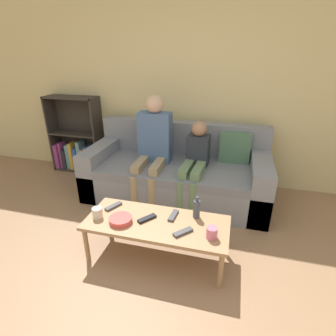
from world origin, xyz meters
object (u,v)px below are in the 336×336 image
(bookshelf, at_px, (77,143))
(person_child, at_px, (195,160))
(coffee_table, at_px, (157,225))
(person_adult, at_px, (153,142))
(cup_near, at_px, (212,233))
(tv_remote_3, at_px, (183,232))
(cup_far, at_px, (97,213))
(couch, at_px, (177,174))
(tv_remote_2, at_px, (147,218))
(snack_bowl, at_px, (121,220))
(tv_remote_0, at_px, (173,215))
(tv_remote_1, at_px, (113,206))
(bottle, at_px, (197,209))

(bookshelf, distance_m, person_child, 1.98)
(coffee_table, xyz_separation_m, person_adult, (-0.35, 1.04, 0.38))
(cup_near, distance_m, tv_remote_3, 0.23)
(coffee_table, relative_size, cup_far, 13.12)
(person_child, distance_m, cup_near, 1.13)
(couch, distance_m, tv_remote_3, 1.26)
(couch, relative_size, cup_near, 23.64)
(person_adult, height_order, tv_remote_2, person_adult)
(person_child, height_order, snack_bowl, person_child)
(snack_bowl, bearing_deg, couch, 79.87)
(person_adult, xyz_separation_m, tv_remote_0, (0.47, -0.93, -0.33))
(person_child, bearing_deg, bookshelf, 167.44)
(tv_remote_1, bearing_deg, person_child, 81.44)
(bookshelf, xyz_separation_m, tv_remote_3, (1.99, -1.62, -0.03))
(couch, relative_size, tv_remote_3, 13.75)
(tv_remote_3, distance_m, snack_bowl, 0.54)
(couch, relative_size, tv_remote_1, 12.49)
(person_adult, xyz_separation_m, bottle, (0.67, -0.88, -0.26))
(person_adult, bearing_deg, cup_near, -54.40)
(cup_far, bearing_deg, tv_remote_0, 15.97)
(bookshelf, distance_m, tv_remote_3, 2.56)
(person_child, xyz_separation_m, tv_remote_0, (-0.04, -0.87, -0.18))
(couch, bearing_deg, bottle, -68.00)
(snack_bowl, bearing_deg, cup_far, 177.05)
(coffee_table, distance_m, person_child, 1.02)
(coffee_table, distance_m, person_adult, 1.16)
(person_adult, bearing_deg, snack_bowl, -87.50)
(couch, bearing_deg, person_child, -30.53)
(snack_bowl, bearing_deg, tv_remote_2, 23.97)
(tv_remote_0, xyz_separation_m, tv_remote_2, (-0.21, -0.10, 0.00))
(person_child, xyz_separation_m, snack_bowl, (-0.45, -1.07, -0.17))
(bookshelf, relative_size, tv_remote_0, 6.40)
(coffee_table, distance_m, tv_remote_3, 0.27)
(tv_remote_3, bearing_deg, tv_remote_1, -153.83)
(snack_bowl, bearing_deg, tv_remote_0, 25.03)
(person_adult, height_order, cup_far, person_adult)
(coffee_table, height_order, tv_remote_3, tv_remote_3)
(cup_near, distance_m, cup_far, 0.99)
(couch, relative_size, coffee_table, 1.78)
(tv_remote_2, bearing_deg, bottle, 57.73)
(cup_far, bearing_deg, coffee_table, 7.95)
(person_adult, bearing_deg, bottle, -53.60)
(bottle, bearing_deg, couch, 112.00)
(tv_remote_1, distance_m, bottle, 0.77)
(coffee_table, bearing_deg, tv_remote_3, -20.86)
(snack_bowl, bearing_deg, cup_near, -0.46)
(couch, distance_m, person_adult, 0.51)
(person_child, xyz_separation_m, tv_remote_1, (-0.61, -0.87, -0.18))
(cup_near, height_order, tv_remote_2, cup_near)
(couch, height_order, tv_remote_3, couch)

